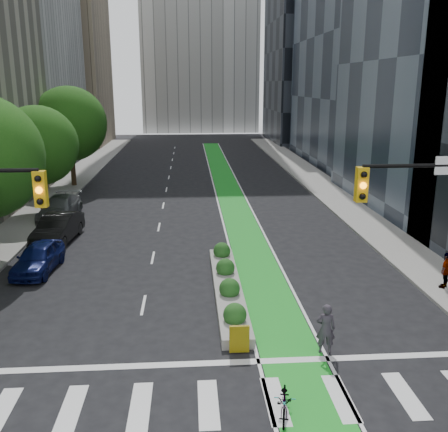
{
  "coord_description": "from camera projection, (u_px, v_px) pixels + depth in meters",
  "views": [
    {
      "loc": [
        -0.44,
        -13.82,
        9.18
      ],
      "look_at": [
        1.19,
        9.3,
        3.0
      ],
      "focal_mm": 40.0,
      "sensor_mm": 36.0,
      "label": 1
    }
  ],
  "objects": [
    {
      "name": "pedestrian_far",
      "position": [
        446.0,
        270.0,
        22.58
      ],
      "size": [
        0.99,
        0.97,
        1.67
      ],
      "primitive_type": "imported",
      "rotation": [
        0.0,
        0.0,
        3.9
      ],
      "color": "gray",
      "rests_on": "sidewalk_right"
    },
    {
      "name": "parked_car_left_mid",
      "position": [
        58.0,
        228.0,
        29.64
      ],
      "size": [
        2.23,
        5.19,
        1.66
      ],
      "primitive_type": "imported",
      "rotation": [
        0.0,
        0.0,
        -0.1
      ],
      "color": "black",
      "rests_on": "ground"
    },
    {
      "name": "building_dark_end",
      "position": [
        316.0,
        52.0,
        79.01
      ],
      "size": [
        14.0,
        18.0,
        28.0
      ],
      "primitive_type": "cube",
      "color": "black",
      "rests_on": "ground"
    },
    {
      "name": "parked_car_left_near",
      "position": [
        38.0,
        258.0,
        24.97
      ],
      "size": [
        2.01,
        4.38,
        1.45
      ],
      "primitive_type": "imported",
      "rotation": [
        0.0,
        0.0,
        -0.07
      ],
      "color": "#0C144A",
      "rests_on": "ground"
    },
    {
      "name": "tree_midfar",
      "position": [
        38.0,
        146.0,
        34.9
      ],
      "size": [
        5.6,
        5.6,
        7.76
      ],
      "color": "black",
      "rests_on": "ground"
    },
    {
      "name": "ground",
      "position": [
        207.0,
        384.0,
        15.72
      ],
      "size": [
        160.0,
        160.0,
        0.0
      ],
      "primitive_type": "plane",
      "color": "black",
      "rests_on": "ground"
    },
    {
      "name": "tree_far",
      "position": [
        70.0,
        124.0,
        44.34
      ],
      "size": [
        6.6,
        6.6,
        9.0
      ],
      "color": "black",
      "rests_on": "ground"
    },
    {
      "name": "bicycle",
      "position": [
        285.0,
        402.0,
        14.14
      ],
      "size": [
        0.91,
        1.77,
        0.89
      ],
      "primitive_type": "imported",
      "rotation": [
        0.0,
        0.0,
        -0.2
      ],
      "color": "gray",
      "rests_on": "ground"
    },
    {
      "name": "cyclist",
      "position": [
        326.0,
        329.0,
        17.33
      ],
      "size": [
        0.74,
        0.54,
        1.85
      ],
      "primitive_type": "imported",
      "rotation": [
        0.0,
        0.0,
        2.98
      ],
      "color": "#342E38",
      "rests_on": "ground"
    },
    {
      "name": "parked_car_left_far",
      "position": [
        60.0,
        208.0,
        34.78
      ],
      "size": [
        2.42,
        5.44,
        1.55
      ],
      "primitive_type": "imported",
      "rotation": [
        0.0,
        0.0,
        -0.05
      ],
      "color": "#5B5F60",
      "rests_on": "ground"
    },
    {
      "name": "sidewalk_left",
      "position": [
        44.0,
        204.0,
        38.99
      ],
      "size": [
        3.6,
        90.0,
        0.15
      ],
      "primitive_type": "cube",
      "color": "gray",
      "rests_on": "ground"
    },
    {
      "name": "building_tan_far",
      "position": [
        56.0,
        57.0,
        74.62
      ],
      "size": [
        14.0,
        16.0,
        26.0
      ],
      "primitive_type": "cube",
      "color": "tan",
      "rests_on": "ground"
    },
    {
      "name": "sidewalk_right",
      "position": [
        340.0,
        199.0,
        40.6
      ],
      "size": [
        3.6,
        90.0,
        0.15
      ],
      "primitive_type": "cube",
      "color": "gray",
      "rests_on": "ground"
    },
    {
      "name": "bike_lane_paint",
      "position": [
        228.0,
        189.0,
        44.84
      ],
      "size": [
        2.2,
        70.0,
        0.01
      ],
      "primitive_type": "cube",
      "color": "green",
      "rests_on": "ground"
    },
    {
      "name": "median_planter",
      "position": [
        228.0,
        285.0,
        22.49
      ],
      "size": [
        1.2,
        10.26,
        1.1
      ],
      "color": "gray",
      "rests_on": "ground"
    }
  ]
}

